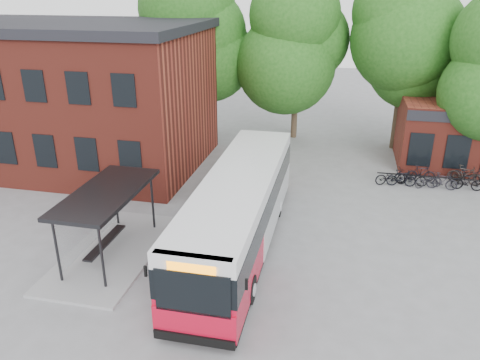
% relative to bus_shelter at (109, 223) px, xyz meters
% --- Properties ---
extents(ground, '(100.00, 100.00, 0.00)m').
position_rel_bus_shelter_xyz_m(ground, '(4.50, 1.00, -1.45)').
color(ground, slate).
extents(station_building, '(18.40, 10.40, 8.50)m').
position_rel_bus_shelter_xyz_m(station_building, '(-8.50, 10.00, 2.80)').
color(station_building, maroon).
rests_on(station_building, ground).
extents(bus_shelter, '(3.60, 7.00, 2.90)m').
position_rel_bus_shelter_xyz_m(bus_shelter, '(0.00, 0.00, 0.00)').
color(bus_shelter, '#232326').
rests_on(bus_shelter, ground).
extents(bike_rail, '(5.20, 0.10, 0.38)m').
position_rel_bus_shelter_xyz_m(bike_rail, '(13.78, 11.00, -1.26)').
color(bike_rail, '#232326').
rests_on(bike_rail, ground).
extents(tree_0, '(7.92, 7.92, 11.00)m').
position_rel_bus_shelter_xyz_m(tree_0, '(-1.50, 17.00, 4.05)').
color(tree_0, '#1C4D14').
rests_on(tree_0, ground).
extents(tree_1, '(7.92, 7.92, 10.40)m').
position_rel_bus_shelter_xyz_m(tree_1, '(5.50, 18.00, 3.75)').
color(tree_1, '#1C4D14').
rests_on(tree_1, ground).
extents(tree_2, '(7.92, 7.92, 11.00)m').
position_rel_bus_shelter_xyz_m(tree_2, '(12.50, 17.00, 4.05)').
color(tree_2, '#1C4D14').
rests_on(tree_2, ground).
extents(city_bus, '(2.80, 12.93, 3.28)m').
position_rel_bus_shelter_xyz_m(city_bus, '(5.05, 1.77, 0.19)').
color(city_bus, red).
rests_on(city_bus, ground).
extents(bicycle_0, '(1.97, 1.20, 0.98)m').
position_rel_bus_shelter_xyz_m(bicycle_0, '(11.90, 10.21, -0.96)').
color(bicycle_0, black).
rests_on(bicycle_0, ground).
extents(bicycle_1, '(1.62, 0.53, 0.96)m').
position_rel_bus_shelter_xyz_m(bicycle_1, '(12.42, 10.09, -0.97)').
color(bicycle_1, black).
rests_on(bicycle_1, ground).
extents(bicycle_2, '(1.85, 0.96, 0.93)m').
position_rel_bus_shelter_xyz_m(bicycle_2, '(12.97, 10.42, -0.99)').
color(bicycle_2, black).
rests_on(bicycle_2, ground).
extents(bicycle_3, '(1.63, 0.59, 0.96)m').
position_rel_bus_shelter_xyz_m(bicycle_3, '(13.58, 11.12, -0.97)').
color(bicycle_3, black).
rests_on(bicycle_3, ground).
extents(bicycle_4, '(1.70, 1.17, 0.85)m').
position_rel_bus_shelter_xyz_m(bicycle_4, '(13.89, 10.19, -1.03)').
color(bicycle_4, '#27272D').
rests_on(bicycle_4, ground).
extents(bicycle_5, '(1.64, 0.61, 0.97)m').
position_rel_bus_shelter_xyz_m(bicycle_5, '(14.56, 10.12, -0.97)').
color(bicycle_5, black).
rests_on(bicycle_5, ground).
extents(bicycle_6, '(1.98, 1.25, 0.98)m').
position_rel_bus_shelter_xyz_m(bicycle_6, '(16.19, 11.45, -0.96)').
color(bicycle_6, black).
rests_on(bicycle_6, ground).
extents(bicycle_7, '(1.67, 0.54, 0.99)m').
position_rel_bus_shelter_xyz_m(bicycle_7, '(15.90, 10.30, -0.95)').
color(bicycle_7, black).
rests_on(bicycle_7, ground).
extents(bicycle_extra_0, '(1.89, 1.11, 1.10)m').
position_rel_bus_shelter_xyz_m(bicycle_extra_0, '(15.92, 11.20, -0.90)').
color(bicycle_extra_0, black).
rests_on(bicycle_extra_0, ground).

